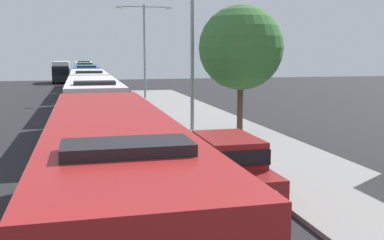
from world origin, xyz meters
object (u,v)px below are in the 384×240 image
object	(u,v)px
bus_lead	(112,179)
streetlamp_mid	(192,41)
white_suv	(229,165)
bus_tail_end	(84,71)
roadside_tree	(241,48)
bus_rear	(85,74)
box_truck_oncoming	(61,71)
bus_fourth_in_line	(86,80)
bus_middle	(89,90)
streetlamp_far	(144,42)
bus_second_in_line	(93,108)

from	to	relation	value
bus_lead	streetlamp_mid	bearing A→B (deg)	69.73
bus_lead	white_suv	size ratio (longest dim) A/B	2.67
bus_tail_end	white_suv	size ratio (longest dim) A/B	2.36
roadside_tree	bus_tail_end	bearing A→B (deg)	98.83
bus_rear	roadside_tree	distance (m)	37.53
box_truck_oncoming	roadside_tree	bearing A→B (deg)	-76.90
bus_lead	white_suv	distance (m)	4.88
bus_rear	white_suv	world-z (taller)	bus_rear
streetlamp_mid	bus_tail_end	bearing A→B (deg)	96.34
bus_fourth_in_line	white_suv	size ratio (longest dim) A/B	2.47
bus_lead	roadside_tree	size ratio (longest dim) A/B	1.79
bus_fourth_in_line	bus_tail_end	xyz separation A→B (m)	(-0.00, 25.83, -0.00)
bus_middle	roadside_tree	bearing A→B (deg)	-56.52
streetlamp_far	bus_middle	bearing A→B (deg)	-122.76
bus_middle	bus_fourth_in_line	size ratio (longest dim) A/B	0.99
bus_tail_end	streetlamp_mid	world-z (taller)	streetlamp_mid
bus_fourth_in_line	roadside_tree	distance (m)	25.40
bus_middle	roadside_tree	xyz separation A→B (m)	(7.74, -11.71, 2.97)
bus_tail_end	box_truck_oncoming	world-z (taller)	bus_tail_end
bus_second_in_line	roadside_tree	distance (m)	8.30
white_suv	streetlamp_mid	xyz separation A→B (m)	(1.70, 11.51, 4.02)
bus_fourth_in_line	roadside_tree	size ratio (longest dim) A/B	1.66
bus_fourth_in_line	streetlamp_mid	bearing A→B (deg)	-76.65
streetlamp_mid	bus_rear	bearing A→B (deg)	98.68
bus_middle	bus_rear	world-z (taller)	same
white_suv	roadside_tree	distance (m)	11.61
bus_middle	bus_rear	size ratio (longest dim) A/B	0.90
streetlamp_mid	roadside_tree	world-z (taller)	streetlamp_mid
bus_rear	white_suv	bearing A→B (deg)	-85.49
white_suv	bus_rear	bearing A→B (deg)	94.51
bus_second_in_line	streetlamp_mid	size ratio (longest dim) A/B	1.31
box_truck_oncoming	streetlamp_mid	world-z (taller)	streetlamp_mid
bus_tail_end	white_suv	world-z (taller)	bus_tail_end
bus_rear	streetlamp_mid	xyz separation A→B (m)	(5.40, -35.35, 3.36)
bus_rear	roadside_tree	bearing A→B (deg)	-78.05
streetlamp_far	bus_fourth_in_line	bearing A→B (deg)	144.08
bus_rear	streetlamp_far	distance (m)	17.76
bus_second_in_line	bus_tail_end	xyz separation A→B (m)	(0.00, 49.87, 0.00)
bus_fourth_in_line	streetlamp_far	distance (m)	7.63
bus_tail_end	streetlamp_far	world-z (taller)	streetlamp_far
bus_lead	bus_middle	distance (m)	25.07
bus_tail_end	streetlamp_mid	distance (m)	48.99
bus_tail_end	white_suv	bearing A→B (deg)	-86.48
bus_middle	roadside_tree	world-z (taller)	roadside_tree
bus_tail_end	streetlamp_far	xyz separation A→B (m)	(5.40, -29.74, 3.71)
white_suv	box_truck_oncoming	world-z (taller)	box_truck_oncoming
bus_lead	streetlamp_far	xyz separation A→B (m)	(5.40, 33.46, 3.71)
streetlamp_mid	streetlamp_far	size ratio (longest dim) A/B	0.91
bus_middle	white_suv	bearing A→B (deg)	-80.44
box_truck_oncoming	streetlamp_far	world-z (taller)	streetlamp_far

